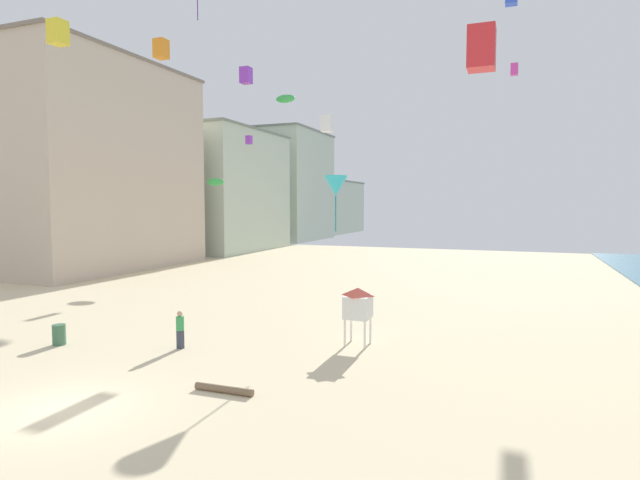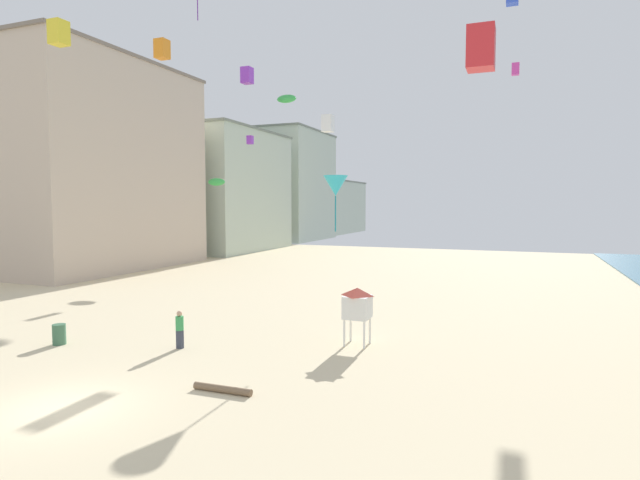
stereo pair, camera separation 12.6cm
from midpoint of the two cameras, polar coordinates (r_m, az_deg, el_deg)
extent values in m
plane|color=beige|center=(18.05, -27.09, -16.54)|extent=(120.00, 120.00, 0.00)
cube|color=#C6B29E|center=(54.12, -24.29, 7.34)|extent=(12.11, 19.96, 19.30)
cube|color=slate|center=(55.61, -24.60, 17.46)|extent=(12.35, 20.36, 0.30)
cube|color=#B7C6B2|center=(70.76, -11.72, 5.28)|extent=(14.05, 18.12, 15.64)
cube|color=slate|center=(71.39, -11.82, 11.68)|extent=(14.33, 18.49, 0.30)
cube|color=#B7C6B2|center=(89.49, -4.24, 5.94)|extent=(13.00, 17.06, 18.34)
cube|color=slate|center=(90.28, -4.27, 11.86)|extent=(13.26, 17.40, 0.30)
cube|color=#B7C6B2|center=(109.95, 0.77, 3.63)|extent=(10.24, 21.10, 10.78)
cube|color=slate|center=(110.05, 0.77, 6.52)|extent=(10.44, 21.52, 0.30)
cube|color=#383D4C|center=(23.12, -15.50, -10.66)|extent=(0.28, 0.18, 0.80)
cylinder|color=#389951|center=(22.96, -15.53, -8.97)|extent=(0.34, 0.34, 0.60)
sphere|color=tan|center=(22.87, -15.55, -7.94)|extent=(0.24, 0.24, 0.24)
cylinder|color=white|center=(22.59, 2.63, -10.34)|extent=(0.10, 0.10, 1.20)
cylinder|color=white|center=(22.33, 4.86, -10.53)|extent=(0.10, 0.10, 1.20)
cylinder|color=white|center=(23.42, 3.34, -9.83)|extent=(0.10, 0.10, 1.20)
cylinder|color=white|center=(23.16, 5.49, -9.99)|extent=(0.10, 0.10, 1.20)
cube|color=white|center=(22.62, 4.10, -7.47)|extent=(1.10, 1.10, 1.00)
pyramid|color=#D14C3D|center=(22.50, 4.10, -5.78)|extent=(1.10, 1.10, 0.35)
cylinder|color=#3D6B4C|center=(25.66, -27.27, -9.39)|extent=(0.56, 0.56, 0.90)
cylinder|color=#7A6047|center=(17.79, -10.89, -16.06)|extent=(2.13, 0.28, 0.24)
cube|color=yellow|center=(35.86, -27.35, 19.92)|extent=(0.90, 0.90, 1.41)
cube|color=purple|center=(51.26, -8.02, 11.02)|extent=(0.53, 0.53, 0.83)
ellipsoid|color=green|center=(54.24, -3.95, 15.48)|extent=(2.13, 0.59, 0.83)
cube|color=purple|center=(49.25, -8.35, 17.74)|extent=(0.92, 0.92, 1.45)
ellipsoid|color=green|center=(47.49, -11.69, 6.37)|extent=(1.76, 0.49, 0.69)
cube|color=orange|center=(41.36, -17.43, 19.71)|extent=(0.87, 0.87, 1.37)
cube|color=red|center=(22.38, 17.44, 19.76)|extent=(1.05, 1.05, 1.65)
cylinder|color=#63278B|center=(28.99, -13.66, 24.05)|extent=(0.05, 0.05, 1.36)
cone|color=#2DB7CC|center=(25.78, 1.63, 6.09)|extent=(1.24, 1.24, 1.02)
cylinder|color=teal|center=(25.76, 1.62, 2.96)|extent=(0.07, 0.07, 1.81)
cube|color=#DB3D9E|center=(46.87, 20.82, 17.40)|extent=(0.59, 0.59, 0.93)
cube|color=white|center=(37.10, 0.71, 12.90)|extent=(0.75, 0.75, 1.18)
camera|label=1|loc=(0.06, -90.13, -0.01)|focal=28.63mm
camera|label=2|loc=(0.06, 89.87, 0.01)|focal=28.63mm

